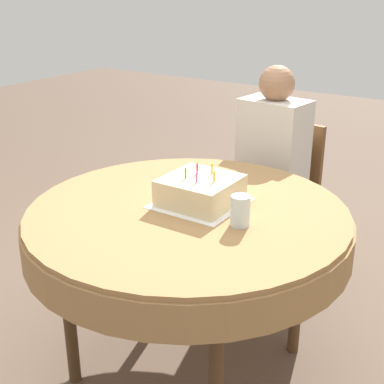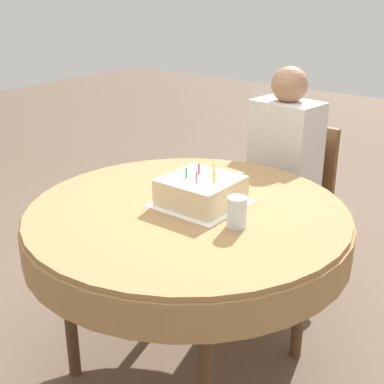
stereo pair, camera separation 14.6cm
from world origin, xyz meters
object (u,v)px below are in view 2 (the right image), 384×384
(birthday_cake, at_px, (201,191))
(person, at_px, (282,161))
(drinking_glass, at_px, (237,212))
(chair, at_px, (289,197))

(birthday_cake, bearing_deg, person, 95.60)
(birthday_cake, bearing_deg, drinking_glass, -21.81)
(chair, relative_size, birthday_cake, 3.15)
(birthday_cake, xyz_separation_m, drinking_glass, (0.23, -0.09, 0.00))
(chair, height_order, birthday_cake, birthday_cake)
(chair, xyz_separation_m, drinking_glass, (0.29, -0.98, 0.34))
(chair, relative_size, drinking_glass, 7.52)
(person, xyz_separation_m, birthday_cake, (0.08, -0.80, 0.11))
(chair, relative_size, person, 0.73)
(person, distance_m, drinking_glass, 0.94)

